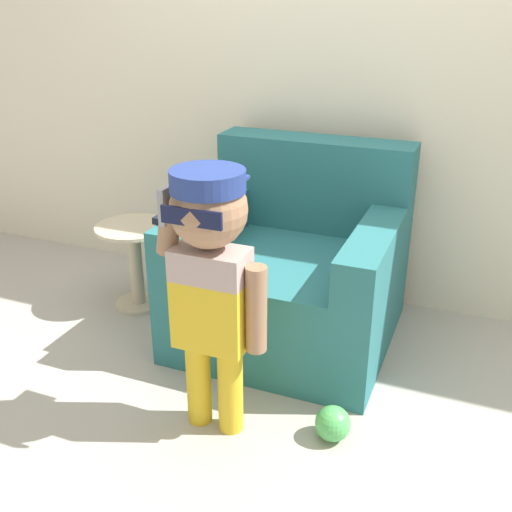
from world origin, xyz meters
TOP-DOWN VIEW (x-y plane):
  - ground_plane at (0.00, 0.00)m, footprint 10.00×10.00m
  - wall_back at (0.00, 0.68)m, footprint 10.00×0.05m
  - armchair at (0.01, 0.15)m, footprint 0.99×0.94m
  - person_child at (-0.03, -0.64)m, footprint 0.42×0.32m
  - side_table at (-0.85, 0.09)m, footprint 0.39×0.39m
  - toy_ball at (0.41, -0.55)m, footprint 0.14×0.14m

SIDE VIEW (x-z plane):
  - ground_plane at x=0.00m, z-range 0.00..0.00m
  - toy_ball at x=0.41m, z-range 0.00..0.14m
  - side_table at x=-0.85m, z-range 0.05..0.51m
  - armchair at x=0.01m, z-range -0.12..0.79m
  - person_child at x=-0.03m, z-range 0.17..1.20m
  - wall_back at x=0.00m, z-range 0.00..2.60m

